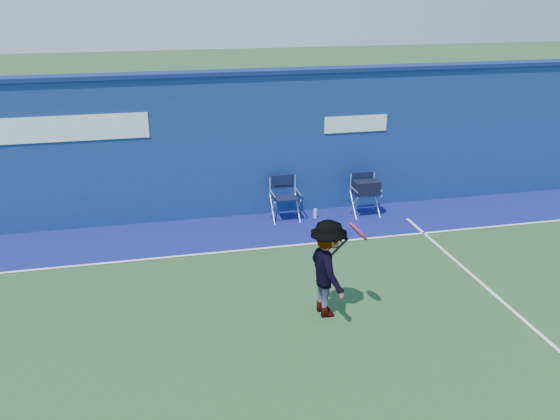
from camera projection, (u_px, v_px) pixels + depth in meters
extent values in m
plane|color=#274928|center=(223.00, 352.00, 8.10)|extent=(80.00, 80.00, 0.00)
cube|color=navy|center=(187.00, 149.00, 12.30)|extent=(24.00, 0.40, 3.00)
cube|color=navy|center=(183.00, 74.00, 11.74)|extent=(24.00, 0.50, 0.08)
cube|color=white|center=(28.00, 131.00, 11.27)|extent=(4.50, 0.02, 0.50)
cube|color=white|center=(356.00, 124.00, 12.70)|extent=(1.40, 0.02, 0.35)
cube|color=navy|center=(196.00, 236.00, 11.83)|extent=(24.00, 1.80, 0.01)
cube|color=white|center=(200.00, 254.00, 11.01)|extent=(24.00, 0.06, 0.01)
cube|color=#0D1433|center=(285.00, 198.00, 12.47)|extent=(0.48, 0.41, 0.03)
cube|color=silver|center=(283.00, 185.00, 12.61)|extent=(0.55, 0.02, 0.40)
cube|color=#0D1433|center=(283.00, 182.00, 12.59)|extent=(0.48, 0.03, 0.28)
cube|color=#0D1433|center=(283.00, 180.00, 12.57)|extent=(0.40, 0.06, 0.22)
cube|color=#0D1433|center=(366.00, 194.00, 12.73)|extent=(0.47, 0.40, 0.03)
cube|color=silver|center=(362.00, 182.00, 12.88)|extent=(0.54, 0.02, 0.39)
cube|color=#0D1433|center=(363.00, 178.00, 12.85)|extent=(0.47, 0.03, 0.27)
cube|color=black|center=(367.00, 188.00, 12.65)|extent=(0.54, 0.31, 0.29)
cylinder|color=silver|center=(315.00, 214.00, 12.69)|extent=(0.07, 0.07, 0.21)
imported|color=#EA4738|center=(328.00, 269.00, 8.79)|extent=(0.65, 1.03, 1.52)
torus|color=#CA1A45|center=(358.00, 231.00, 8.55)|extent=(0.31, 0.40, 0.30)
cylinder|color=gray|center=(358.00, 231.00, 8.55)|extent=(0.25, 0.34, 0.24)
cylinder|color=black|center=(340.00, 246.00, 8.61)|extent=(0.28, 0.07, 0.25)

